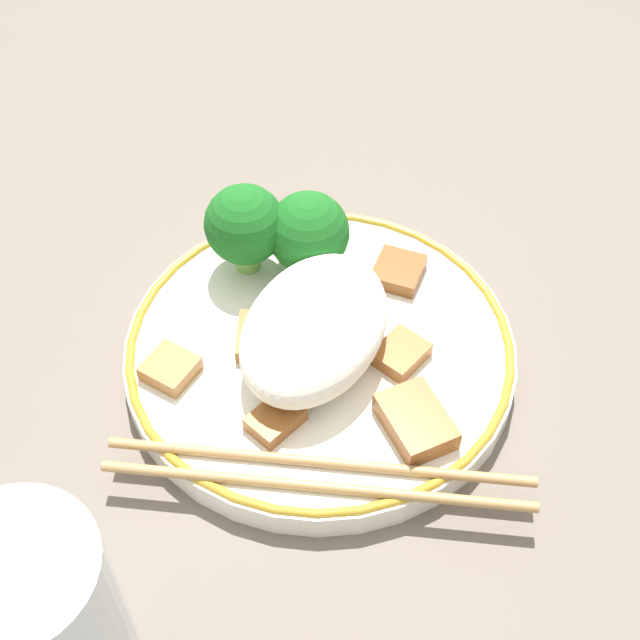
{
  "coord_description": "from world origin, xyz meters",
  "views": [
    {
      "loc": [
        0.28,
        0.12,
        0.39
      ],
      "look_at": [
        0.0,
        0.0,
        0.04
      ],
      "focal_mm": 50.0,
      "sensor_mm": 36.0,
      "label": 1
    }
  ],
  "objects_px": {
    "broccoli_back_left": "(308,233)",
    "drinking_glass": "(38,620)",
    "broccoli_back_center": "(245,226)",
    "plate": "(320,351)",
    "chopsticks": "(318,474)"
  },
  "relations": [
    {
      "from": "broccoli_back_left",
      "to": "drinking_glass",
      "type": "relative_size",
      "value": 0.54
    },
    {
      "from": "broccoli_back_center",
      "to": "chopsticks",
      "type": "height_order",
      "value": "broccoli_back_center"
    },
    {
      "from": "drinking_glass",
      "to": "broccoli_back_center",
      "type": "bearing_deg",
      "value": -173.72
    },
    {
      "from": "broccoli_back_left",
      "to": "drinking_glass",
      "type": "distance_m",
      "value": 0.25
    },
    {
      "from": "plate",
      "to": "broccoli_back_center",
      "type": "bearing_deg",
      "value": -121.32
    },
    {
      "from": "broccoli_back_left",
      "to": "broccoli_back_center",
      "type": "xyz_separation_m",
      "value": [
        0.01,
        -0.03,
        0.0
      ]
    },
    {
      "from": "plate",
      "to": "broccoli_back_center",
      "type": "distance_m",
      "value": 0.08
    },
    {
      "from": "plate",
      "to": "broccoli_back_center",
      "type": "height_order",
      "value": "broccoli_back_center"
    },
    {
      "from": "broccoli_back_center",
      "to": "chopsticks",
      "type": "xyz_separation_m",
      "value": [
        0.11,
        0.09,
        -0.03
      ]
    },
    {
      "from": "broccoli_back_left",
      "to": "plate",
      "type": "bearing_deg",
      "value": 29.82
    },
    {
      "from": "broccoli_back_center",
      "to": "chopsticks",
      "type": "distance_m",
      "value": 0.15
    },
    {
      "from": "broccoli_back_center",
      "to": "broccoli_back_left",
      "type": "bearing_deg",
      "value": 111.55
    },
    {
      "from": "broccoli_back_left",
      "to": "drinking_glass",
      "type": "height_order",
      "value": "drinking_glass"
    },
    {
      "from": "broccoli_back_center",
      "to": "drinking_glass",
      "type": "height_order",
      "value": "drinking_glass"
    },
    {
      "from": "plate",
      "to": "broccoli_back_left",
      "type": "distance_m",
      "value": 0.07
    }
  ]
}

